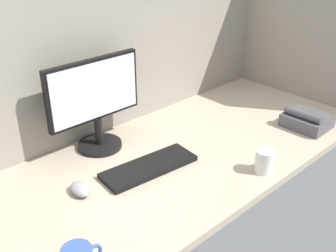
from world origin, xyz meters
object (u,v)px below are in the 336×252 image
Objects in this scene: keyboard at (149,167)px; mug_ceramic_white at (264,161)px; desk_phone at (307,120)px; mouse at (80,189)px; monitor at (95,101)px.

mug_ceramic_white is at bearing -39.24° from keyboard.
desk_phone is at bearing -10.71° from keyboard.
desk_phone is at bearing -10.72° from mouse.
monitor is 94.49cm from desk_phone.
mouse is 0.97× the size of mug_ceramic_white.
monitor is at bearing 148.01° from desk_phone.
mug_ceramic_white reaches higher than mouse.
mug_ceramic_white is (30.28, -30.24, 3.47)cm from keyboard.
desk_phone reaches higher than mouse.
keyboard is 42.94cm from mug_ceramic_white.
monitor is at bearing 48.08° from mouse.
desk_phone is (44.51, 8.19, -1.28)cm from mug_ceramic_white.
mug_ceramic_white is at bearing -59.16° from monitor.
keyboard is (3.97, -27.13, -19.67)cm from monitor.
mouse is 105.38cm from desk_phone.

